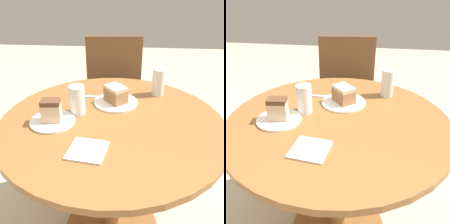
# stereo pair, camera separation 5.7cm
# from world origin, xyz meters

# --- Properties ---
(table) EXTENTS (1.03, 1.03, 0.75)m
(table) POSITION_xyz_m (0.00, 0.00, 0.58)
(table) COLOR brown
(table) RESTS_ON ground_plane
(chair) EXTENTS (0.50, 0.44, 0.91)m
(chair) POSITION_xyz_m (-0.05, 0.86, 0.49)
(chair) COLOR brown
(chair) RESTS_ON ground_plane
(plate_near) EXTENTS (0.22, 0.22, 0.01)m
(plate_near) POSITION_xyz_m (0.01, 0.17, 0.76)
(plate_near) COLOR white
(plate_near) RESTS_ON table
(plate_far) EXTENTS (0.20, 0.20, 0.01)m
(plate_far) POSITION_xyz_m (-0.27, -0.04, 0.76)
(plate_far) COLOR white
(plate_far) RESTS_ON table
(cake_slice_near) EXTENTS (0.13, 0.13, 0.08)m
(cake_slice_near) POSITION_xyz_m (0.01, 0.17, 0.80)
(cake_slice_near) COLOR #9E6B42
(cake_slice_near) RESTS_ON plate_near
(cake_slice_far) EXTENTS (0.09, 0.07, 0.10)m
(cake_slice_far) POSITION_xyz_m (-0.27, -0.04, 0.81)
(cake_slice_far) COLOR beige
(cake_slice_far) RESTS_ON plate_far
(glass_lemonade) EXTENTS (0.07, 0.07, 0.14)m
(glass_lemonade) POSITION_xyz_m (-0.17, 0.05, 0.82)
(glass_lemonade) COLOR beige
(glass_lemonade) RESTS_ON table
(glass_water) EXTENTS (0.07, 0.07, 0.15)m
(glass_water) POSITION_xyz_m (0.23, 0.29, 0.82)
(glass_water) COLOR silver
(glass_water) RESTS_ON table
(napkin_stack) EXTENTS (0.16, 0.16, 0.01)m
(napkin_stack) POSITION_xyz_m (-0.07, -0.24, 0.76)
(napkin_stack) COLOR white
(napkin_stack) RESTS_ON table
(fork) EXTENTS (0.16, 0.03, 0.00)m
(fork) POSITION_xyz_m (-0.12, 0.23, 0.76)
(fork) COLOR silver
(fork) RESTS_ON table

